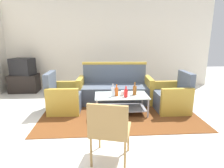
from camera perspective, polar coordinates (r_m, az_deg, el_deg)
name	(u,v)px	position (r m, az deg, el deg)	size (l,w,h in m)	color
ground_plane	(120,129)	(3.40, 2.39, -13.60)	(14.00, 14.00, 0.00)	silver
wall_back	(110,43)	(6.07, -0.61, 12.30)	(6.52, 0.12, 2.80)	silver
rug	(119,111)	(4.14, 2.01, -8.33)	(3.21, 2.14, 0.01)	brown
couch	(115,89)	(4.67, 0.83, -1.69)	(1.83, 0.82, 0.96)	#4C5666
armchair_left	(64,98)	(4.24, -14.45, -4.19)	(0.72, 0.78, 0.85)	#4C5666
armchair_right	(172,98)	(4.34, 17.93, -4.01)	(0.71, 0.77, 0.85)	#4C5666
coffee_table	(121,101)	(3.95, 2.87, -5.32)	(1.10, 0.60, 0.40)	silver
bottle_orange	(117,91)	(3.84, 1.39, -2.30)	(0.07, 0.07, 0.24)	#D85919
bottle_red	(126,93)	(3.76, 4.27, -2.76)	(0.07, 0.07, 0.23)	red
bottle_clear	(113,92)	(3.79, 0.27, -2.34)	(0.06, 0.06, 0.27)	silver
bottle_brown	(135,90)	(3.93, 6.95, -1.87)	(0.08, 0.08, 0.27)	brown
cup	(123,93)	(3.87, 3.24, -2.82)	(0.08, 0.08, 0.10)	silver
tv_stand	(25,83)	(6.13, -25.15, 0.22)	(0.80, 0.50, 0.52)	black
television	(23,67)	(6.04, -25.62, 4.83)	(0.68, 0.56, 0.48)	black
wicker_chair	(110,128)	(2.37, -0.76, -13.15)	(0.58, 0.58, 0.84)	#AD844C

